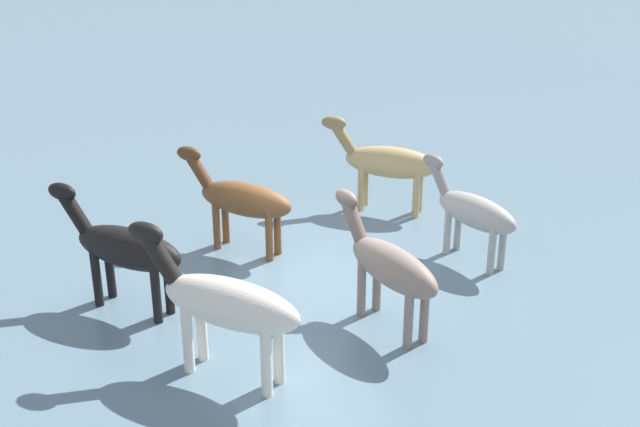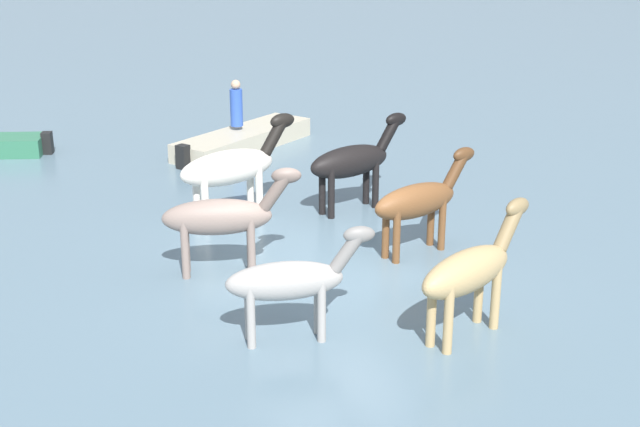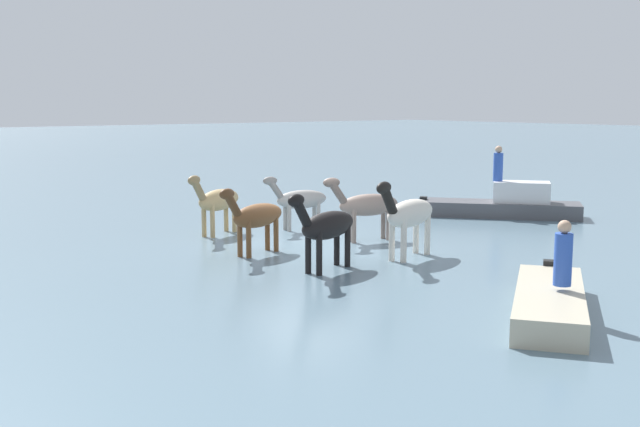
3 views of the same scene
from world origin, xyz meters
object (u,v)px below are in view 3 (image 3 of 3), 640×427
(horse_gray_outer, at_px, (326,226))
(boat_launch_far, at_px, (505,207))
(horse_dun_straggler, at_px, (409,214))
(horse_chestnut_trailing, at_px, (217,200))
(horse_mid_herd, at_px, (300,200))
(horse_pinto_flank, at_px, (256,216))
(person_helmsman_aft, at_px, (498,165))
(person_boatman_standing, at_px, (563,255))
(boat_dinghy_port, at_px, (549,306))
(horse_lead, at_px, (366,205))

(horse_gray_outer, bearing_deg, boat_launch_far, 179.73)
(horse_dun_straggler, distance_m, boat_launch_far, 8.17)
(horse_chestnut_trailing, relative_size, horse_mid_herd, 1.06)
(horse_gray_outer, xyz_separation_m, horse_dun_straggler, (-0.12, -2.48, 0.07))
(horse_chestnut_trailing, xyz_separation_m, horse_dun_straggler, (-5.85, -2.04, 0.10))
(horse_gray_outer, relative_size, boat_launch_far, 0.50)
(horse_pinto_flank, xyz_separation_m, person_helmsman_aft, (0.64, -10.10, 0.77))
(horse_gray_outer, relative_size, person_boatman_standing, 2.03)
(horse_dun_straggler, relative_size, boat_dinghy_port, 0.62)
(horse_chestnut_trailing, height_order, boat_launch_far, horse_chestnut_trailing)
(boat_launch_far, bearing_deg, person_helmsman_aft, 173.40)
(horse_gray_outer, bearing_deg, horse_dun_straggler, 160.32)
(horse_pinto_flank, bearing_deg, horse_chestnut_trailing, -119.26)
(horse_chestnut_trailing, height_order, boat_dinghy_port, horse_chestnut_trailing)
(horse_dun_straggler, distance_m, boat_dinghy_port, 5.60)
(boat_launch_far, distance_m, person_helmsman_aft, 1.46)
(person_boatman_standing, bearing_deg, horse_mid_herd, -9.89)
(horse_chestnut_trailing, distance_m, horse_gray_outer, 5.75)
(horse_lead, xyz_separation_m, horse_gray_outer, (-2.35, 3.24, 0.03))
(horse_lead, xyz_separation_m, person_boatman_standing, (-7.95, 2.21, 0.12))
(horse_pinto_flank, xyz_separation_m, boat_launch_far, (0.40, -10.25, -0.67))
(horse_chestnut_trailing, distance_m, boat_launch_far, 9.98)
(horse_chestnut_trailing, distance_m, person_boatman_standing, 11.35)
(horse_pinto_flank, relative_size, person_boatman_standing, 1.93)
(horse_gray_outer, xyz_separation_m, boat_launch_far, (2.98, -10.00, -0.72))
(horse_mid_herd, distance_m, boat_launch_far, 7.43)
(horse_gray_outer, distance_m, horse_dun_straggler, 2.48)
(horse_mid_herd, bearing_deg, boat_dinghy_port, 87.52)
(boat_dinghy_port, bearing_deg, horse_chestnut_trailing, -123.46)
(horse_pinto_flank, distance_m, person_helmsman_aft, 10.15)
(horse_gray_outer, relative_size, person_helmsman_aft, 2.03)
(boat_launch_far, bearing_deg, boat_dinghy_port, -86.74)
(horse_dun_straggler, height_order, person_helmsman_aft, person_helmsman_aft)
(horse_chestnut_trailing, bearing_deg, boat_dinghy_port, 67.70)
(horse_lead, xyz_separation_m, horse_pinto_flank, (0.22, 3.49, -0.02))
(horse_pinto_flank, height_order, person_helmsman_aft, person_helmsman_aft)
(horse_chestnut_trailing, height_order, horse_pinto_flank, horse_chestnut_trailing)
(horse_lead, height_order, person_boatman_standing, horse_lead)
(horse_lead, height_order, boat_launch_far, horse_lead)
(boat_launch_far, distance_m, boat_dinghy_port, 12.35)
(horse_mid_herd, bearing_deg, horse_lead, 105.46)
(horse_chestnut_trailing, height_order, horse_mid_herd, horse_chestnut_trailing)
(horse_mid_herd, distance_m, person_boatman_standing, 10.81)
(horse_lead, bearing_deg, horse_chestnut_trailing, -38.15)
(boat_dinghy_port, bearing_deg, horse_gray_outer, -116.18)
(horse_dun_straggler, bearing_deg, horse_pinto_flank, -61.63)
(horse_pinto_flank, height_order, horse_dun_straggler, horse_dun_straggler)
(horse_chestnut_trailing, relative_size, person_boatman_standing, 1.93)
(boat_dinghy_port, height_order, person_boatman_standing, person_boatman_standing)
(horse_gray_outer, bearing_deg, horse_mid_herd, -136.68)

